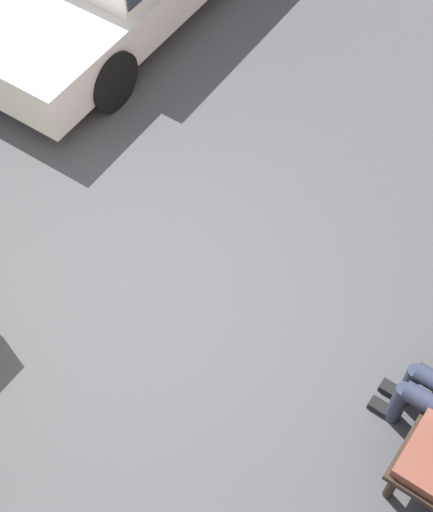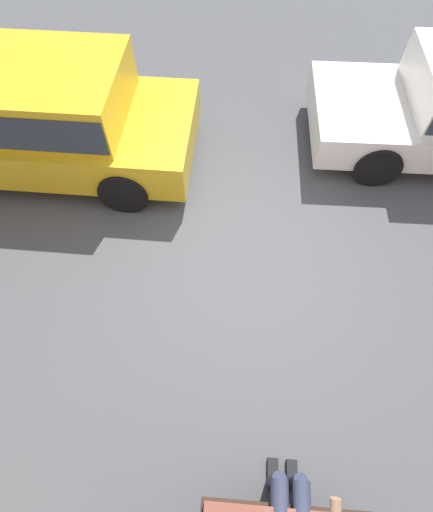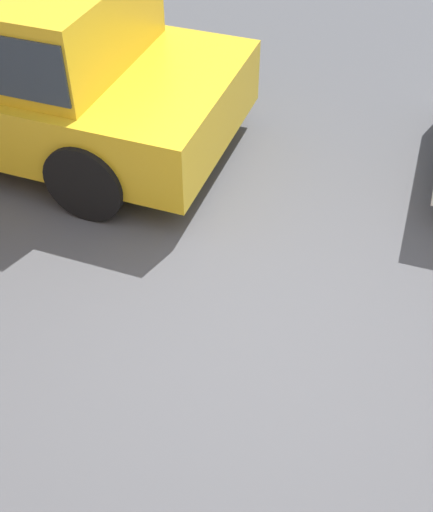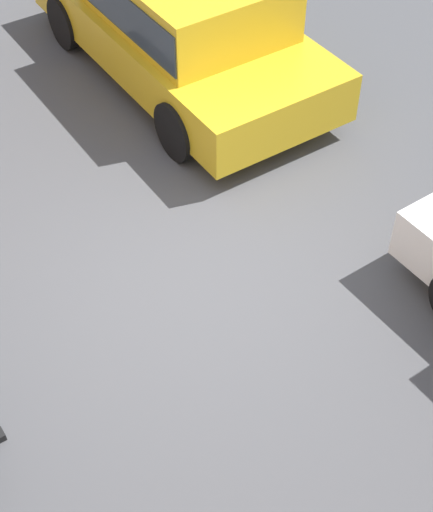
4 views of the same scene
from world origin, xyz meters
The scene contains 1 object.
ground_plane centered at (0.00, 0.00, 0.00)m, with size 60.00×60.00×0.00m, color #4C4C4F.
Camera 3 is at (-0.67, 2.60, 3.30)m, focal length 45.00 mm.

